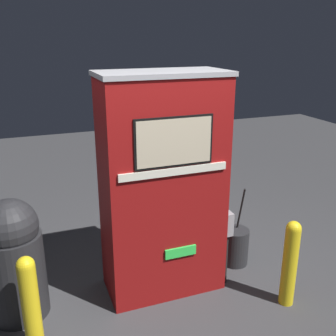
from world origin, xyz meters
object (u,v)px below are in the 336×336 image
(trash_bin, at_px, (14,258))
(squeegee_bucket, at_px, (235,246))
(safety_bollard_far, at_px, (30,301))
(gas_pump, at_px, (163,187))
(safety_bollard, at_px, (290,261))

(trash_bin, height_order, squeegee_bucket, trash_bin)
(safety_bollard_far, bearing_deg, trash_bin, 101.61)
(gas_pump, bearing_deg, safety_bollard, -34.57)
(gas_pump, bearing_deg, safety_bollard_far, -161.09)
(trash_bin, relative_size, squeegee_bucket, 1.24)
(safety_bollard, height_order, squeegee_bucket, squeegee_bucket)
(safety_bollard, xyz_separation_m, squeegee_bucket, (-0.11, 0.76, -0.24))
(trash_bin, bearing_deg, gas_pump, -2.65)
(gas_pump, bearing_deg, squeegee_bucket, 6.60)
(trash_bin, bearing_deg, safety_bollard, -17.53)
(squeegee_bucket, bearing_deg, gas_pump, -173.40)
(safety_bollard, relative_size, trash_bin, 0.76)
(squeegee_bucket, bearing_deg, safety_bollard_far, -165.99)
(safety_bollard, bearing_deg, gas_pump, 145.43)
(safety_bollard, distance_m, trash_bin, 2.39)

